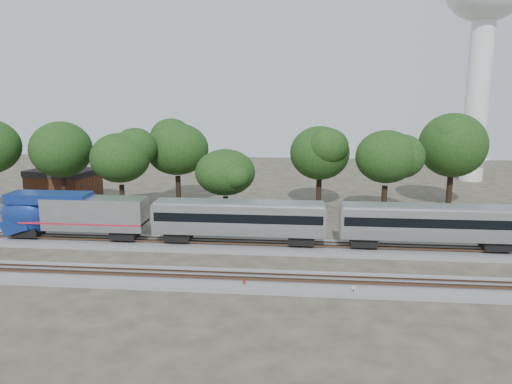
{
  "coord_description": "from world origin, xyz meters",
  "views": [
    {
      "loc": [
        6.61,
        -44.84,
        16.5
      ],
      "look_at": [
        1.7,
        5.0,
        6.31
      ],
      "focal_mm": 35.0,
      "sensor_mm": 36.0,
      "label": 1
    }
  ],
  "objects": [
    {
      "name": "switch_lever",
      "position": [
        5.58,
        -5.94,
        0.15
      ],
      "size": [
        0.57,
        0.43,
        0.3
      ],
      "primitive_type": "cube",
      "rotation": [
        0.0,
        0.0,
        0.3
      ],
      "color": "#512D19",
      "rests_on": "ground"
    },
    {
      "name": "switch_stand_white",
      "position": [
        10.78,
        -6.09,
        0.6
      ],
      "size": [
        0.3,
        0.06,
        0.94
      ],
      "rotation": [
        0.0,
        0.0,
        0.04
      ],
      "color": "#512D19",
      "rests_on": "ground"
    },
    {
      "name": "switch_stand_red",
      "position": [
        1.73,
        -5.52,
        0.59
      ],
      "size": [
        0.29,
        0.06,
        0.93
      ],
      "rotation": [
        0.0,
        0.0,
        -0.12
      ],
      "color": "#512D19",
      "rests_on": "ground"
    },
    {
      "name": "tree_2",
      "position": [
        -17.54,
        18.13,
        7.83
      ],
      "size": [
        7.98,
        7.98,
        11.25
      ],
      "color": "black",
      "rests_on": "ground"
    },
    {
      "name": "tree_7",
      "position": [
        27.24,
        27.22,
        9.0
      ],
      "size": [
        9.16,
        9.16,
        12.91
      ],
      "color": "black",
      "rests_on": "ground"
    },
    {
      "name": "tree_6",
      "position": [
        16.97,
        19.65,
        8.22
      ],
      "size": [
        8.38,
        8.38,
        11.81
      ],
      "color": "black",
      "rests_on": "ground"
    },
    {
      "name": "water_tower",
      "position": [
        37.73,
        51.04,
        30.2
      ],
      "size": [
        14.72,
        14.72,
        40.76
      ],
      "color": "silver",
      "rests_on": "ground"
    },
    {
      "name": "track_far",
      "position": [
        0.0,
        6.0,
        0.21
      ],
      "size": [
        160.0,
        5.0,
        0.73
      ],
      "color": "slate",
      "rests_on": "ground"
    },
    {
      "name": "track_near",
      "position": [
        0.0,
        -4.0,
        0.21
      ],
      "size": [
        160.0,
        5.0,
        0.73
      ],
      "color": "slate",
      "rests_on": "ground"
    },
    {
      "name": "brick_building",
      "position": [
        -30.37,
        27.5,
        2.34
      ],
      "size": [
        10.89,
        8.7,
        4.65
      ],
      "rotation": [
        0.0,
        0.0,
        -0.21
      ],
      "color": "brown",
      "rests_on": "ground"
    },
    {
      "name": "tree_1",
      "position": [
        -26.2,
        19.39,
        8.69
      ],
      "size": [
        8.85,
        8.85,
        12.48
      ],
      "color": "black",
      "rests_on": "ground"
    },
    {
      "name": "tree_5",
      "position": [
        8.69,
        24.92,
        7.96
      ],
      "size": [
        8.11,
        8.11,
        11.44
      ],
      "color": "black",
      "rests_on": "ground"
    },
    {
      "name": "tree_3",
      "position": [
        -11.4,
        23.99,
        8.39
      ],
      "size": [
        8.55,
        8.55,
        12.05
      ],
      "color": "black",
      "rests_on": "ground"
    },
    {
      "name": "ground",
      "position": [
        0.0,
        0.0,
        0.0
      ],
      "size": [
        160.0,
        160.0,
        0.0
      ],
      "primitive_type": "plane",
      "color": "#383328",
      "rests_on": "ground"
    },
    {
      "name": "tree_4",
      "position": [
        -3.11,
        15.09,
        6.62
      ],
      "size": [
        6.75,
        6.75,
        9.52
      ],
      "color": "black",
      "rests_on": "ground"
    }
  ]
}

